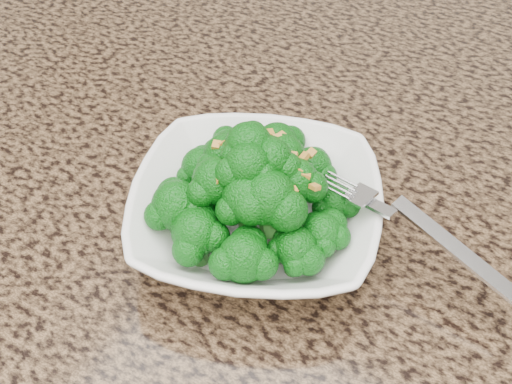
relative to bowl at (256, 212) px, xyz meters
The scene contains 5 objects.
granite_counter 0.11m from the bowl, 162.26° to the left, with size 1.64×1.04×0.03m, color brown.
bowl is the anchor object (origin of this frame).
broccoli_pile 0.06m from the bowl, ahead, with size 0.19×0.19×0.07m, color #0B640E, non-canonical shape.
garlic_topping 0.10m from the bowl, ahead, with size 0.11×0.11×0.01m, color gold, non-canonical shape.
fork 0.11m from the bowl, 14.34° to the left, with size 0.19×0.03×0.01m, color silver, non-canonical shape.
Camera 1 is at (0.28, -0.06, 1.32)m, focal length 45.00 mm.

